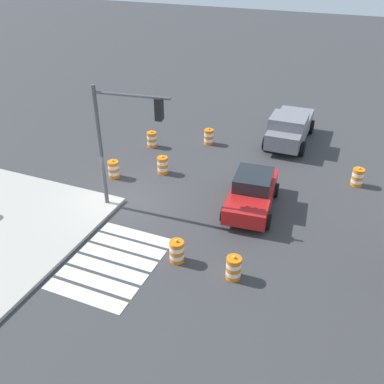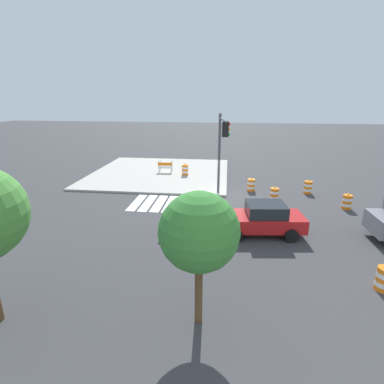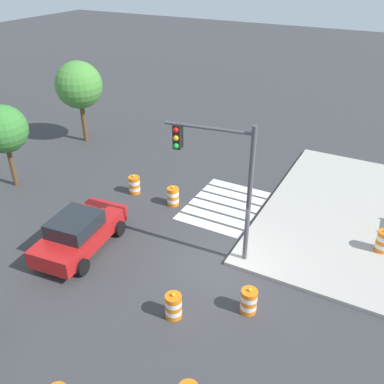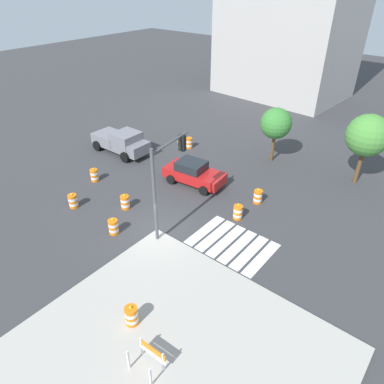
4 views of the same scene
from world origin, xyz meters
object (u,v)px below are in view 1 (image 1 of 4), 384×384
pickup_truck (289,128)px  traffic_barrel_median_far (357,177)px  traffic_barrel_crosswalk_end (163,165)px  traffic_light_pole (123,129)px  traffic_barrel_lane_center (177,251)px  traffic_barrel_near_corner (234,268)px  traffic_barrel_opposite_curb (114,169)px  traffic_barrel_median_near (209,137)px  traffic_barrel_far_curb (152,139)px  sports_car (252,192)px

pickup_truck → traffic_barrel_median_far: bearing=49.3°
traffic_barrel_crosswalk_end → traffic_light_pole: bearing=1.8°
traffic_barrel_median_far → traffic_barrel_lane_center: same height
traffic_barrel_near_corner → traffic_barrel_opposite_curb: same height
traffic_barrel_median_near → traffic_light_pole: (7.91, -0.81, 3.46)m
traffic_light_pole → traffic_barrel_crosswalk_end: bearing=-178.2°
traffic_barrel_crosswalk_end → traffic_barrel_far_curb: bearing=-142.9°
traffic_barrel_crosswalk_end → traffic_barrel_opposite_curb: bearing=-56.7°
traffic_barrel_near_corner → traffic_barrel_lane_center: same height
pickup_truck → traffic_barrel_median_far: (3.61, 4.19, -0.52)m
traffic_light_pole → pickup_truck: bearing=152.3°
traffic_barrel_far_curb → traffic_barrel_lane_center: 10.39m
traffic_barrel_crosswalk_end → traffic_barrel_opposite_curb: 2.52m
traffic_barrel_median_far → traffic_barrel_opposite_curb: 12.22m
traffic_barrel_far_curb → traffic_barrel_lane_center: same height
sports_car → pickup_truck: bearing=179.3°
traffic_barrel_median_far → pickup_truck: bearing=-130.7°
pickup_truck → traffic_barrel_crosswalk_end: bearing=-40.4°
traffic_barrel_near_corner → traffic_barrel_opposite_curb: 9.30m
traffic_barrel_median_near → traffic_barrel_near_corner: bearing=25.3°
traffic_barrel_median_near → traffic_light_pole: 8.67m
pickup_truck → traffic_barrel_crosswalk_end: pickup_truck is taller
sports_car → traffic_barrel_lane_center: size_ratio=4.38×
sports_car → traffic_barrel_near_corner: sports_car is taller
traffic_barrel_near_corner → traffic_barrel_lane_center: bearing=-91.4°
traffic_barrel_near_corner → traffic_barrel_far_curb: bearing=-138.2°
traffic_barrel_median_near → traffic_barrel_lane_center: (10.41, 2.67, 0.00)m
traffic_barrel_median_near → traffic_barrel_far_curb: bearing=-60.5°
traffic_barrel_lane_center → traffic_barrel_near_corner: bearing=88.6°
traffic_barrel_near_corner → traffic_barrel_crosswalk_end: (-6.16, -5.87, 0.00)m
traffic_barrel_near_corner → traffic_barrel_crosswalk_end: size_ratio=1.00×
traffic_barrel_crosswalk_end → traffic_barrel_median_near: 4.41m
traffic_barrel_crosswalk_end → traffic_barrel_median_near: bearing=167.9°
traffic_barrel_near_corner → pickup_truck: bearing=-177.2°
traffic_barrel_near_corner → traffic_barrel_crosswalk_end: same height
traffic_barrel_median_near → traffic_barrel_median_far: same height
traffic_barrel_near_corner → traffic_barrel_far_curb: 11.82m
traffic_barrel_near_corner → traffic_barrel_median_near: same height
traffic_barrel_median_near → traffic_barrel_far_curb: size_ratio=1.00×
traffic_light_pole → traffic_barrel_median_near: bearing=174.2°
traffic_barrel_opposite_curb → traffic_barrel_median_near: bearing=152.0°
traffic_barrel_far_curb → traffic_barrel_opposite_curb: bearing=-1.4°
sports_car → traffic_barrel_crosswalk_end: size_ratio=4.38×
sports_car → traffic_barrel_opposite_curb: 7.28m
traffic_barrel_crosswalk_end → traffic_barrel_median_near: (-4.31, 0.92, 0.00)m
traffic_barrel_opposite_curb → traffic_barrel_crosswalk_end: bearing=123.3°
traffic_barrel_lane_center → traffic_barrel_far_curb: bearing=-147.4°
sports_car → traffic_barrel_median_far: bearing=132.8°
sports_car → traffic_barrel_crosswalk_end: 5.36m
traffic_barrel_far_curb → traffic_light_pole: 7.45m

